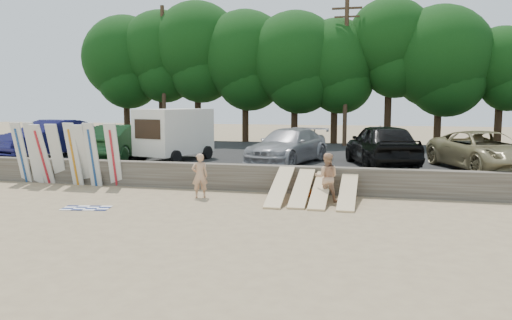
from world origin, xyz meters
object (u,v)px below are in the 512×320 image
object	(u,v)px
car_3	(381,145)
beachgoer_a	(200,176)
car_0	(50,138)
car_4	(484,151)
box_trailer	(175,132)
beachgoer_b	(327,177)
car_2	(288,146)
cooler	(320,193)
car_1	(124,142)

from	to	relation	value
car_3	beachgoer_a	size ratio (longest dim) A/B	3.37
car_0	car_3	bearing A→B (deg)	14.41
car_3	car_4	distance (m)	3.95
car_3	car_4	world-z (taller)	car_3
car_4	car_3	bearing A→B (deg)	156.65
box_trailer	beachgoer_b	xyz separation A→B (m)	(7.41, -4.52, -1.19)
car_2	cooler	bearing A→B (deg)	-48.46
car_3	beachgoer_b	distance (m)	4.91
box_trailer	car_3	xyz separation A→B (m)	(9.21, -0.02, -0.42)
car_2	car_3	xyz separation A→B (m)	(3.98, -0.24, 0.15)
car_2	car_4	world-z (taller)	car_4
box_trailer	car_1	bearing A→B (deg)	-164.66
car_4	beachgoer_b	bearing A→B (deg)	-162.99
box_trailer	car_3	world-z (taller)	box_trailer
car_1	beachgoer_b	size ratio (longest dim) A/B	2.97
box_trailer	car_0	bearing A→B (deg)	-165.58
beachgoer_a	car_0	bearing A→B (deg)	-53.01
car_3	beachgoer_b	size ratio (longest dim) A/B	3.20
beachgoer_b	car_1	bearing A→B (deg)	-29.72
beachgoer_a	beachgoer_b	bearing A→B (deg)	158.72
box_trailer	beachgoer_b	distance (m)	8.76
box_trailer	car_4	bearing A→B (deg)	13.91
beachgoer_a	cooler	world-z (taller)	beachgoer_a
box_trailer	beachgoer_a	world-z (taller)	box_trailer
car_1	car_4	world-z (taller)	car_1
car_3	cooler	size ratio (longest dim) A/B	14.01
beachgoer_b	box_trailer	bearing A→B (deg)	-36.76
car_0	beachgoer_a	xyz separation A→B (m)	(9.60, -4.95, -0.81)
car_0	beachgoer_b	world-z (taller)	car_0
box_trailer	cooler	size ratio (longest dim) A/B	10.68
box_trailer	beachgoer_b	size ratio (longest dim) A/B	2.44
cooler	car_2	bearing A→B (deg)	119.29
car_1	car_3	world-z (taller)	car_3
box_trailer	car_2	distance (m)	5.27
car_3	car_4	xyz separation A→B (m)	(3.93, -0.27, -0.14)
beachgoer_a	car_2	bearing A→B (deg)	-139.57
car_0	car_1	xyz separation A→B (m)	(4.06, -0.09, -0.09)
car_0	car_1	distance (m)	4.06
car_4	beachgoer_b	distance (m)	7.16
car_4	beachgoer_a	distance (m)	11.17
car_2	car_4	xyz separation A→B (m)	(7.91, -0.51, 0.01)
car_0	beachgoer_a	size ratio (longest dim) A/B	3.47
car_2	cooler	world-z (taller)	car_2
car_2	box_trailer	bearing A→B (deg)	-161.28
car_1	car_4	xyz separation A→B (m)	(15.71, -0.28, -0.05)
cooler	car_3	bearing A→B (deg)	65.09
car_2	beachgoer_a	size ratio (longest dim) A/B	3.30
car_4	beachgoer_b	size ratio (longest dim) A/B	3.32
car_2	car_4	size ratio (longest dim) A/B	0.94
car_0	car_3	world-z (taller)	car_3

